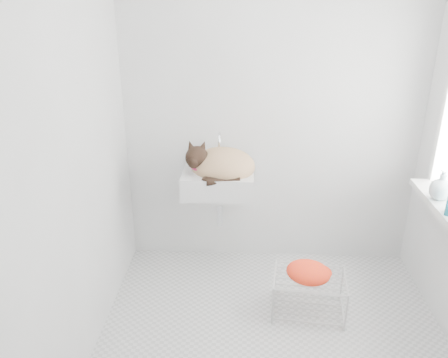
{
  "coord_description": "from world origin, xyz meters",
  "views": [
    {
      "loc": [
        -0.2,
        -2.22,
        2.04
      ],
      "look_at": [
        -0.33,
        0.5,
        0.88
      ],
      "focal_mm": 36.01,
      "sensor_mm": 36.0,
      "label": 1
    }
  ],
  "objects_px": {
    "wire_rack": "(309,293)",
    "bottle_c": "(439,199)",
    "sink": "(219,170)",
    "cat": "(220,165)"
  },
  "relations": [
    {
      "from": "bottle_c",
      "to": "wire_rack",
      "type": "bearing_deg",
      "value": -176.76
    },
    {
      "from": "sink",
      "to": "wire_rack",
      "type": "bearing_deg",
      "value": -35.77
    },
    {
      "from": "wire_rack",
      "to": "bottle_c",
      "type": "relative_size",
      "value": 2.63
    },
    {
      "from": "sink",
      "to": "cat",
      "type": "height_order",
      "value": "cat"
    },
    {
      "from": "sink",
      "to": "bottle_c",
      "type": "height_order",
      "value": "sink"
    },
    {
      "from": "sink",
      "to": "wire_rack",
      "type": "height_order",
      "value": "sink"
    },
    {
      "from": "wire_rack",
      "to": "bottle_c",
      "type": "bearing_deg",
      "value": 3.24
    },
    {
      "from": "cat",
      "to": "wire_rack",
      "type": "distance_m",
      "value": 1.06
    },
    {
      "from": "cat",
      "to": "wire_rack",
      "type": "relative_size",
      "value": 1.07
    },
    {
      "from": "sink",
      "to": "cat",
      "type": "bearing_deg",
      "value": -57.03
    }
  ]
}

